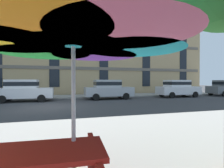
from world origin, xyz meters
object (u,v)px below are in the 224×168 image
sedan_silver (108,89)px  sedan_white_midblock (178,88)px  sedan_white (24,90)px  patio_umbrella (73,34)px

sedan_silver → sedan_white_midblock: size_ratio=1.00×
sedan_white → patio_umbrella: size_ratio=1.28×
sedan_white → sedan_white_midblock: size_ratio=1.00×
sedan_silver → sedan_white: bearing=180.0°
sedan_white → patio_umbrella: bearing=-75.8°
sedan_white_midblock → sedan_white: bearing=180.0°
sedan_silver → sedan_white_midblock: 7.49m
patio_umbrella → sedan_white_midblock: bearing=48.3°
sedan_white_midblock → patio_umbrella: size_ratio=1.28×
sedan_white → sedan_white_midblock: same height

